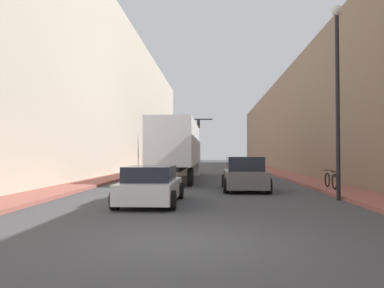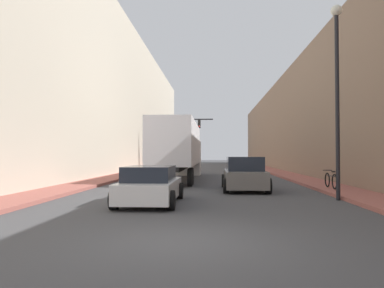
{
  "view_description": "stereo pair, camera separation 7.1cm",
  "coord_description": "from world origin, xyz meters",
  "px_view_note": "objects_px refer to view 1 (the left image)",
  "views": [
    {
      "loc": [
        0.59,
        -7.64,
        1.8
      ],
      "look_at": [
        -0.54,
        12.68,
        2.34
      ],
      "focal_mm": 35.0,
      "sensor_mm": 36.0,
      "label": 1
    },
    {
      "loc": [
        0.66,
        -7.63,
        1.8
      ],
      "look_at": [
        -0.54,
        12.68,
        2.34
      ],
      "focal_mm": 35.0,
      "sensor_mm": 36.0,
      "label": 2
    }
  ],
  "objects_px": {
    "parked_bicycle": "(331,180)",
    "sedan_car": "(151,186)",
    "street_lamp": "(337,76)",
    "semi_truck": "(179,148)",
    "suv_car": "(244,174)",
    "traffic_signal_gantry": "(173,132)"
  },
  "relations": [
    {
      "from": "parked_bicycle",
      "to": "sedan_car",
      "type": "bearing_deg",
      "value": -148.24
    },
    {
      "from": "sedan_car",
      "to": "street_lamp",
      "type": "relative_size",
      "value": 0.57
    },
    {
      "from": "sedan_car",
      "to": "parked_bicycle",
      "type": "distance_m",
      "value": 9.28
    },
    {
      "from": "semi_truck",
      "to": "suv_car",
      "type": "height_order",
      "value": "semi_truck"
    },
    {
      "from": "traffic_signal_gantry",
      "to": "semi_truck",
      "type": "bearing_deg",
      "value": -82.05
    },
    {
      "from": "semi_truck",
      "to": "parked_bicycle",
      "type": "xyz_separation_m",
      "value": [
        8.04,
        -8.11,
        -1.66
      ]
    },
    {
      "from": "semi_truck",
      "to": "suv_car",
      "type": "distance_m",
      "value": 8.87
    },
    {
      "from": "sedan_car",
      "to": "traffic_signal_gantry",
      "type": "height_order",
      "value": "traffic_signal_gantry"
    },
    {
      "from": "suv_car",
      "to": "parked_bicycle",
      "type": "bearing_deg",
      "value": -4.0
    },
    {
      "from": "suv_car",
      "to": "street_lamp",
      "type": "bearing_deg",
      "value": -48.87
    },
    {
      "from": "street_lamp",
      "to": "parked_bicycle",
      "type": "height_order",
      "value": "street_lamp"
    },
    {
      "from": "suv_car",
      "to": "street_lamp",
      "type": "distance_m",
      "value": 6.46
    },
    {
      "from": "parked_bicycle",
      "to": "traffic_signal_gantry",
      "type": "bearing_deg",
      "value": 114.2
    },
    {
      "from": "semi_truck",
      "to": "sedan_car",
      "type": "distance_m",
      "value": 13.09
    },
    {
      "from": "semi_truck",
      "to": "parked_bicycle",
      "type": "height_order",
      "value": "semi_truck"
    },
    {
      "from": "traffic_signal_gantry",
      "to": "parked_bicycle",
      "type": "xyz_separation_m",
      "value": [
        10.03,
        -22.31,
        -3.67
      ]
    },
    {
      "from": "semi_truck",
      "to": "street_lamp",
      "type": "relative_size",
      "value": 1.86
    },
    {
      "from": "parked_bicycle",
      "to": "semi_truck",
      "type": "bearing_deg",
      "value": 134.77
    },
    {
      "from": "sedan_car",
      "to": "street_lamp",
      "type": "bearing_deg",
      "value": 11.03
    },
    {
      "from": "traffic_signal_gantry",
      "to": "street_lamp",
      "type": "height_order",
      "value": "street_lamp"
    },
    {
      "from": "semi_truck",
      "to": "sedan_car",
      "type": "height_order",
      "value": "semi_truck"
    },
    {
      "from": "semi_truck",
      "to": "traffic_signal_gantry",
      "type": "xyz_separation_m",
      "value": [
        -1.98,
        14.2,
        2.01
      ]
    }
  ]
}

